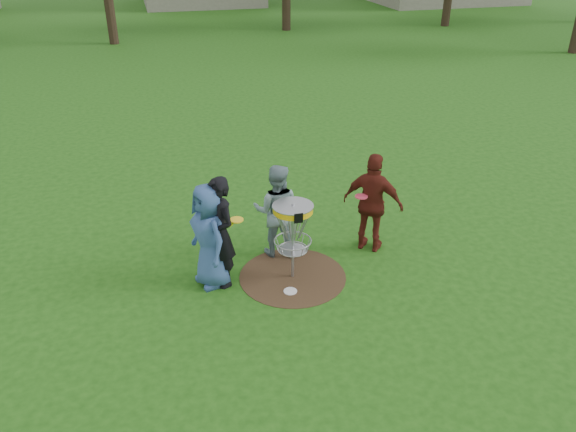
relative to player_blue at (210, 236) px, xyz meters
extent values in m
plane|color=#19470F|center=(1.32, -0.19, -0.88)|extent=(100.00, 100.00, 0.00)
cylinder|color=#47331E|center=(1.32, -0.19, -0.88)|extent=(1.80, 1.80, 0.01)
imported|color=#315087|center=(0.00, 0.00, 0.00)|extent=(0.80, 1.00, 1.77)
imported|color=black|center=(0.15, -0.04, 0.05)|extent=(0.68, 0.80, 1.87)
imported|color=gray|center=(1.25, 0.64, -0.04)|extent=(1.00, 0.89, 1.70)
imported|color=#591C14|center=(2.92, 0.33, 0.03)|extent=(1.12, 1.03, 1.84)
cylinder|color=silver|center=(1.17, -0.60, -0.88)|extent=(0.22, 0.22, 0.02)
cylinder|color=#9EA0A5|center=(1.32, -0.19, -0.19)|extent=(0.05, 0.05, 1.38)
cylinder|color=#E7B10C|center=(1.32, -0.19, 0.40)|extent=(0.64, 0.64, 0.10)
cylinder|color=#9EA0A5|center=(1.32, -0.19, 0.45)|extent=(0.66, 0.66, 0.01)
cube|color=black|center=(1.32, -0.51, 0.40)|extent=(0.14, 0.02, 0.16)
torus|color=#9EA0A5|center=(1.32, -0.19, -0.18)|extent=(0.62, 0.62, 0.02)
torus|color=#9EA0A5|center=(1.32, -0.19, -0.34)|extent=(0.50, 0.50, 0.02)
cylinder|color=#9EA0A5|center=(1.32, -0.19, -0.35)|extent=(0.44, 0.44, 0.01)
cylinder|color=#D6FE1C|center=(0.28, -0.04, 0.20)|extent=(0.22, 0.22, 0.02)
cylinder|color=yellow|center=(0.43, -0.07, 0.26)|extent=(0.22, 0.22, 0.02)
cylinder|color=#DE3ABB|center=(1.28, 0.36, 0.16)|extent=(0.22, 0.22, 0.02)
cylinder|color=#DE3A54|center=(2.66, 0.25, 0.24)|extent=(0.22, 0.22, 0.02)
camera|label=1|loc=(-0.80, -7.77, 4.44)|focal=35.00mm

